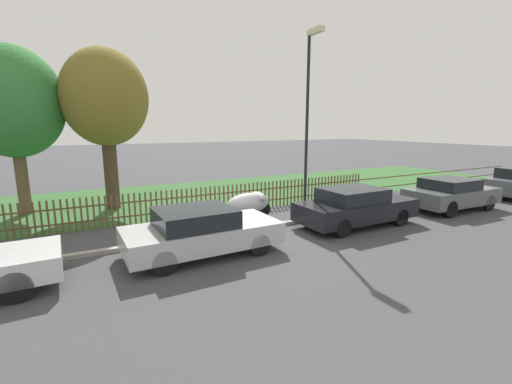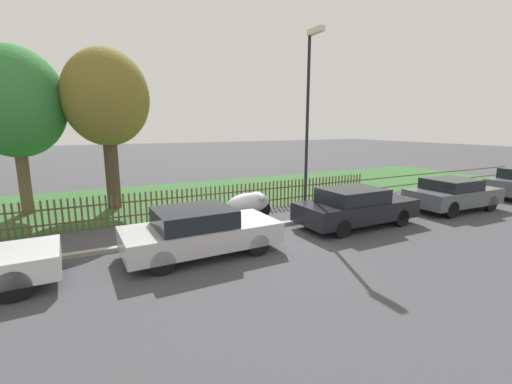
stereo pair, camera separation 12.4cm
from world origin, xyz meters
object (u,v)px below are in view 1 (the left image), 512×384
at_px(street_lamp, 309,106).
at_px(parked_car_white_van, 451,193).
at_px(covered_motorcycle, 249,203).
at_px(parked_car_navy_estate, 201,231).
at_px(tree_behind_motorcycle, 12,103).
at_px(parked_car_red_compact, 355,206).
at_px(tree_mid_park, 105,99).

bearing_deg(street_lamp, parked_car_white_van, -16.96).
bearing_deg(covered_motorcycle, parked_car_navy_estate, -141.97).
bearing_deg(tree_behind_motorcycle, parked_car_red_compact, -35.08).
distance_m(parked_car_navy_estate, street_lamp, 6.14).
bearing_deg(covered_motorcycle, tree_mid_park, 130.45).
distance_m(parked_car_navy_estate, tree_behind_motorcycle, 9.41).
relative_size(tree_behind_motorcycle, tree_mid_park, 0.99).
bearing_deg(parked_car_navy_estate, parked_car_red_compact, -0.37).
bearing_deg(street_lamp, covered_motorcycle, 162.08).
bearing_deg(tree_behind_motorcycle, parked_car_white_van, -25.46).
bearing_deg(tree_mid_park, street_lamp, -37.82).
xyz_separation_m(parked_car_navy_estate, street_lamp, (4.76, 1.81, 3.44)).
bearing_deg(tree_mid_park, tree_behind_motorcycle, 168.86).
bearing_deg(parked_car_navy_estate, parked_car_white_van, -1.49).
distance_m(covered_motorcycle, street_lamp, 4.09).
distance_m(parked_car_white_van, street_lamp, 7.09).
relative_size(parked_car_navy_estate, covered_motorcycle, 2.16).
xyz_separation_m(parked_car_white_van, tree_behind_motorcycle, (-15.39, 7.33, 3.56)).
xyz_separation_m(parked_car_red_compact, tree_behind_motorcycle, (-10.28, 7.22, 3.56)).
xyz_separation_m(covered_motorcycle, tree_mid_park, (-4.24, 4.23, 3.82)).
bearing_deg(tree_behind_motorcycle, parked_car_navy_estate, -57.38).
bearing_deg(tree_mid_park, parked_car_white_van, -28.71).
bearing_deg(covered_motorcycle, street_lamp, -22.55).
distance_m(parked_car_red_compact, covered_motorcycle, 3.75).
bearing_deg(covered_motorcycle, tree_behind_motorcycle, 142.07).
bearing_deg(parked_car_white_van, street_lamp, 164.49).
distance_m(parked_car_navy_estate, tree_mid_park, 7.86).
bearing_deg(parked_car_red_compact, tree_behind_motorcycle, 144.31).
xyz_separation_m(parked_car_navy_estate, tree_behind_motorcycle, (-4.69, 7.33, 3.59)).
xyz_separation_m(parked_car_red_compact, tree_mid_park, (-7.14, 6.60, 3.76)).
bearing_deg(tree_behind_motorcycle, street_lamp, -30.28).
distance_m(parked_car_navy_estate, covered_motorcycle, 3.66).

